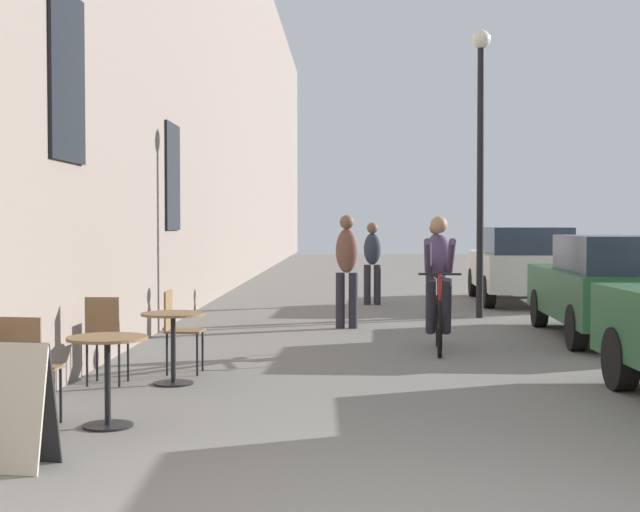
# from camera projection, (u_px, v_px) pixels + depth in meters

# --- Properties ---
(building_facade_left) EXTENTS (0.54, 68.00, 10.17)m
(building_facade_left) POSITION_uv_depth(u_px,v_px,m) (194.00, 49.00, 18.34)
(building_facade_left) COLOR gray
(building_facade_left) RESTS_ON ground_plane
(cafe_table_near) EXTENTS (0.64, 0.64, 0.72)m
(cafe_table_near) POSITION_uv_depth(u_px,v_px,m) (107.00, 362.00, 7.30)
(cafe_table_near) COLOR black
(cafe_table_near) RESTS_ON ground_plane
(cafe_chair_near_toward_street) EXTENTS (0.43, 0.43, 0.89)m
(cafe_chair_near_toward_street) POSITION_uv_depth(u_px,v_px,m) (27.00, 363.00, 7.24)
(cafe_chair_near_toward_street) COLOR black
(cafe_chair_near_toward_street) RESTS_ON ground_plane
(cafe_table_mid) EXTENTS (0.64, 0.64, 0.72)m
(cafe_table_mid) POSITION_uv_depth(u_px,v_px,m) (173.00, 333.00, 9.24)
(cafe_table_mid) COLOR black
(cafe_table_mid) RESTS_ON ground_plane
(cafe_chair_mid_toward_street) EXTENTS (0.39, 0.39, 0.89)m
(cafe_chair_mid_toward_street) POSITION_uv_depth(u_px,v_px,m) (105.00, 334.00, 9.19)
(cafe_chair_mid_toward_street) COLOR black
(cafe_chair_mid_toward_street) RESTS_ON ground_plane
(cafe_chair_mid_toward_wall) EXTENTS (0.39, 0.39, 0.89)m
(cafe_chair_mid_toward_wall) POSITION_uv_depth(u_px,v_px,m) (178.00, 325.00, 9.92)
(cafe_chair_mid_toward_wall) COLOR black
(cafe_chair_mid_toward_wall) RESTS_ON ground_plane
(sandwich_board_sign) EXTENTS (0.60, 0.45, 0.84)m
(sandwich_board_sign) POSITION_uv_depth(u_px,v_px,m) (11.00, 405.00, 6.08)
(sandwich_board_sign) COLOR black
(sandwich_board_sign) RESTS_ON ground_plane
(cyclist_on_bicycle) EXTENTS (0.52, 1.76, 1.74)m
(cyclist_on_bicycle) POSITION_uv_depth(u_px,v_px,m) (439.00, 286.00, 11.80)
(cyclist_on_bicycle) COLOR black
(cyclist_on_bicycle) RESTS_ON ground_plane
(pedestrian_near) EXTENTS (0.35, 0.25, 1.75)m
(pedestrian_near) POSITION_uv_depth(u_px,v_px,m) (347.00, 264.00, 14.18)
(pedestrian_near) COLOR #26262D
(pedestrian_near) RESTS_ON ground_plane
(pedestrian_mid) EXTENTS (0.36, 0.27, 1.65)m
(pedestrian_mid) POSITION_uv_depth(u_px,v_px,m) (436.00, 264.00, 15.78)
(pedestrian_mid) COLOR #26262D
(pedestrian_mid) RESTS_ON ground_plane
(pedestrian_far) EXTENTS (0.35, 0.26, 1.64)m
(pedestrian_far) POSITION_uv_depth(u_px,v_px,m) (372.00, 259.00, 18.31)
(pedestrian_far) COLOR #26262D
(pedestrian_far) RESTS_ON ground_plane
(street_lamp) EXTENTS (0.32, 0.32, 4.90)m
(street_lamp) POSITION_uv_depth(u_px,v_px,m) (481.00, 136.00, 15.70)
(street_lamp) COLOR black
(street_lamp) RESTS_ON ground_plane
(parked_car_second) EXTENTS (1.84, 4.14, 1.45)m
(parked_car_second) POSITION_uv_depth(u_px,v_px,m) (614.00, 285.00, 12.85)
(parked_car_second) COLOR #23512D
(parked_car_second) RESTS_ON ground_plane
(parked_car_third) EXTENTS (1.95, 4.39, 1.54)m
(parked_car_third) POSITION_uv_depth(u_px,v_px,m) (522.00, 264.00, 18.83)
(parked_car_third) COLOR beige
(parked_car_third) RESTS_ON ground_plane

